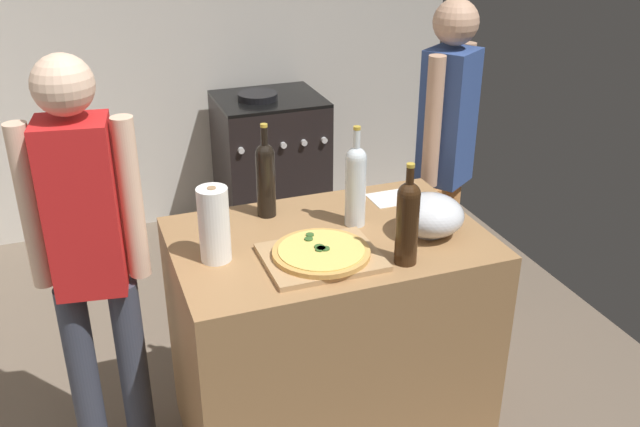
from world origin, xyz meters
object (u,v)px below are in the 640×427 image
wine_bottle_dark (408,220)px  wine_bottle_clear (266,176)px  wine_bottle_amber (356,183)px  person_in_red (445,154)px  stove (271,164)px  person_in_stripes (89,252)px  mixing_bowl (430,215)px  pizza (321,252)px  paper_towel_roll (214,225)px

wine_bottle_dark → wine_bottle_clear: 0.63m
wine_bottle_amber → person_in_red: (0.65, 0.47, -0.14)m
stove → person_in_stripes: 2.21m
mixing_bowl → wine_bottle_amber: wine_bottle_amber is taller
person_in_stripes → mixing_bowl: bearing=-11.0°
wine_bottle_amber → person_in_red: 0.82m
pizza → person_in_red: (0.87, 0.69, 0.00)m
wine_bottle_amber → wine_bottle_dark: size_ratio=1.07×
stove → person_in_red: person_in_red is taller
wine_bottle_clear → stove: size_ratio=0.40×
wine_bottle_amber → person_in_stripes: 0.99m
paper_towel_roll → person_in_red: size_ratio=0.16×
wine_bottle_amber → stove: wine_bottle_amber is taller
wine_bottle_amber → wine_bottle_clear: (-0.29, 0.19, -0.01)m
pizza → wine_bottle_amber: bearing=45.1°
pizza → person_in_stripes: person_in_stripes is taller
wine_bottle_dark → stove: (0.15, 2.20, -0.64)m
paper_towel_roll → stove: bearing=68.8°
mixing_bowl → stove: 2.11m
wine_bottle_dark → mixing_bowl: bearing=42.2°
wine_bottle_dark → person_in_stripes: 1.11m
wine_bottle_dark → wine_bottle_clear: (-0.34, 0.53, -0.00)m
wine_bottle_clear → person_in_stripes: bearing=-169.1°
pizza → wine_bottle_amber: 0.34m
wine_bottle_dark → stove: bearing=86.1°
wine_bottle_amber → person_in_red: size_ratio=0.24×
person_in_stripes → person_in_red: 1.68m
stove → person_in_stripes: (-1.17, -1.80, 0.51)m
mixing_bowl → wine_bottle_amber: bearing=143.0°
mixing_bowl → stove: bearing=90.8°
wine_bottle_amber → stove: (0.20, 1.86, -0.65)m
person_in_stripes → person_in_red: bearing=14.1°
wine_bottle_amber → person_in_stripes: (-0.97, 0.06, -0.14)m
pizza → wine_bottle_clear: (-0.08, 0.41, 0.13)m
paper_towel_roll → wine_bottle_clear: (0.27, 0.28, 0.03)m
mixing_bowl → wine_bottle_clear: bearing=145.1°
paper_towel_roll → wine_bottle_dark: wine_bottle_dark is taller
wine_bottle_clear → person_in_stripes: person_in_stripes is taller
pizza → person_in_stripes: bearing=159.6°
mixing_bowl → paper_towel_roll: bearing=174.0°
wine_bottle_clear → mixing_bowl: bearing=-34.9°
pizza → wine_bottle_dark: bearing=-23.2°
person_in_stripes → stove: bearing=56.9°
pizza → paper_towel_roll: paper_towel_roll is taller
wine_bottle_dark → person_in_red: (0.60, 0.80, -0.13)m
mixing_bowl → wine_bottle_clear: wine_bottle_clear is taller
wine_bottle_clear → person_in_stripes: size_ratio=0.23×
pizza → wine_bottle_dark: (0.27, -0.11, 0.13)m
mixing_bowl → wine_bottle_dark: 0.25m
wine_bottle_amber → wine_bottle_dark: 0.34m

